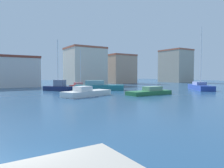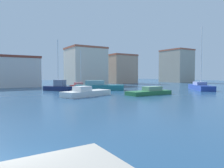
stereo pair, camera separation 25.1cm
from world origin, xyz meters
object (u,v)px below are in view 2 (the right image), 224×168
object	(u,v)px
sailboat_blue_far_left	(201,87)
motorboat_green_center_channel	(150,92)
motorboat_white_behind_lamppost	(86,93)
sailboat_navy_distant_east	(59,87)
motorboat_teal_inner_mooring	(99,87)
sailboat_red_near_pier	(81,86)

from	to	relation	value
sailboat_blue_far_left	motorboat_green_center_channel	distance (m)	14.29
motorboat_white_behind_lamppost	sailboat_navy_distant_east	bearing A→B (deg)	90.49
motorboat_white_behind_lamppost	motorboat_teal_inner_mooring	bearing A→B (deg)	52.28
motorboat_teal_inner_mooring	sailboat_navy_distant_east	bearing A→B (deg)	156.12
sailboat_blue_far_left	motorboat_white_behind_lamppost	world-z (taller)	sailboat_blue_far_left
sailboat_blue_far_left	sailboat_navy_distant_east	world-z (taller)	sailboat_blue_far_left
sailboat_blue_far_left	sailboat_red_near_pier	bearing A→B (deg)	134.84
motorboat_teal_inner_mooring	sailboat_navy_distant_east	world-z (taller)	sailboat_navy_distant_east
motorboat_green_center_channel	motorboat_teal_inner_mooring	distance (m)	11.18
motorboat_green_center_channel	motorboat_white_behind_lamppost	xyz separation A→B (m)	(-8.47, 2.80, 0.06)
motorboat_green_center_channel	sailboat_red_near_pier	distance (m)	18.60
motorboat_green_center_channel	sailboat_red_near_pier	bearing A→B (deg)	97.42
sailboat_blue_far_left	motorboat_teal_inner_mooring	bearing A→B (deg)	150.59
sailboat_blue_far_left	sailboat_navy_distant_east	distance (m)	25.73
sailboat_red_near_pier	sailboat_navy_distant_east	world-z (taller)	sailboat_navy_distant_east
motorboat_green_center_channel	sailboat_navy_distant_east	size ratio (longest dim) A/B	0.78
motorboat_teal_inner_mooring	motorboat_white_behind_lamppost	bearing A→B (deg)	-127.72
sailboat_red_near_pier	sailboat_navy_distant_east	xyz separation A→B (m)	(-6.16, -4.63, 0.20)
motorboat_green_center_channel	sailboat_red_near_pier	xyz separation A→B (m)	(-2.40, 18.44, 0.11)
sailboat_blue_far_left	sailboat_red_near_pier	size ratio (longest dim) A/B	1.47
motorboat_green_center_channel	sailboat_navy_distant_east	bearing A→B (deg)	121.79
sailboat_red_near_pier	sailboat_navy_distant_east	size ratio (longest dim) A/B	0.89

